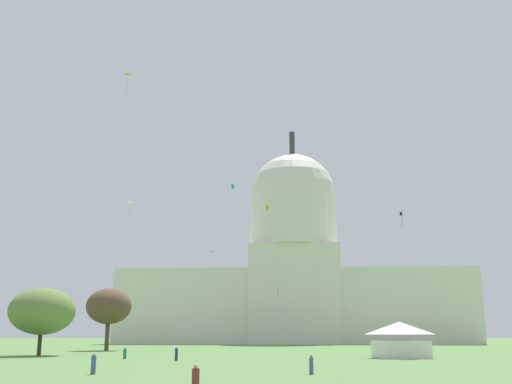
{
  "coord_description": "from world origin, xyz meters",
  "views": [
    {
      "loc": [
        1.06,
        -22.29,
        3.36
      ],
      "look_at": [
        -5.78,
        104.7,
        33.28
      ],
      "focal_mm": 42.12,
      "sensor_mm": 36.0,
      "label": 1
    }
  ],
  "objects_px": {
    "capitol_building": "(294,272)",
    "person_denim_front_left": "(311,365)",
    "tree_west_mid": "(42,311)",
    "person_maroon_front_center": "(196,382)",
    "kite_red_low": "(278,291)",
    "person_teal_back_left": "(125,354)",
    "kite_turquoise_high": "(233,187)",
    "kite_orange_mid": "(267,207)",
    "kite_black_high": "(401,215)",
    "event_tent": "(400,340)",
    "kite_gold_mid": "(129,205)",
    "kite_lime_high": "(127,75)",
    "person_denim_lawn_far_right": "(93,364)",
    "kite_cyan_mid": "(214,254)",
    "person_navy_edge_east": "(176,354)",
    "tree_west_far": "(109,306)"
  },
  "relations": [
    {
      "from": "capitol_building",
      "to": "person_denim_front_left",
      "type": "distance_m",
      "value": 145.63
    },
    {
      "from": "capitol_building",
      "to": "kite_gold_mid",
      "type": "bearing_deg",
      "value": -113.01
    },
    {
      "from": "person_denim_front_left",
      "to": "kite_turquoise_high",
      "type": "bearing_deg",
      "value": 178.48
    },
    {
      "from": "tree_west_mid",
      "to": "kite_red_low",
      "type": "xyz_separation_m",
      "value": [
        35.04,
        62.61,
        7.05
      ]
    },
    {
      "from": "person_denim_lawn_far_right",
      "to": "kite_lime_high",
      "type": "relative_size",
      "value": 0.45
    },
    {
      "from": "capitol_building",
      "to": "kite_black_high",
      "type": "distance_m",
      "value": 44.52
    },
    {
      "from": "kite_lime_high",
      "to": "tree_west_mid",
      "type": "bearing_deg",
      "value": -132.98
    },
    {
      "from": "person_teal_back_left",
      "to": "kite_turquoise_high",
      "type": "relative_size",
      "value": 0.5
    },
    {
      "from": "event_tent",
      "to": "kite_turquoise_high",
      "type": "bearing_deg",
      "value": 103.68
    },
    {
      "from": "person_denim_lawn_far_right",
      "to": "kite_black_high",
      "type": "distance_m",
      "value": 128.57
    },
    {
      "from": "kite_lime_high",
      "to": "kite_turquoise_high",
      "type": "bearing_deg",
      "value": 61.68
    },
    {
      "from": "person_denim_lawn_far_right",
      "to": "kite_orange_mid",
      "type": "distance_m",
      "value": 85.5
    },
    {
      "from": "kite_turquoise_high",
      "to": "person_denim_front_left",
      "type": "bearing_deg",
      "value": -16.64
    },
    {
      "from": "tree_west_mid",
      "to": "event_tent",
      "type": "bearing_deg",
      "value": -6.51
    },
    {
      "from": "tree_west_far",
      "to": "kite_lime_high",
      "type": "bearing_deg",
      "value": -69.66
    },
    {
      "from": "kite_gold_mid",
      "to": "kite_cyan_mid",
      "type": "relative_size",
      "value": 2.37
    },
    {
      "from": "capitol_building",
      "to": "kite_gold_mid",
      "type": "relative_size",
      "value": 36.19
    },
    {
      "from": "person_navy_edge_east",
      "to": "kite_lime_high",
      "type": "height_order",
      "value": "kite_lime_high"
    },
    {
      "from": "kite_orange_mid",
      "to": "person_denim_front_left",
      "type": "bearing_deg",
      "value": 99.38
    },
    {
      "from": "capitol_building",
      "to": "event_tent",
      "type": "relative_size",
      "value": 14.15
    },
    {
      "from": "person_denim_lawn_far_right",
      "to": "person_teal_back_left",
      "type": "xyz_separation_m",
      "value": [
        -5.61,
        30.62,
        -0.15
      ]
    },
    {
      "from": "kite_gold_mid",
      "to": "kite_turquoise_high",
      "type": "bearing_deg",
      "value": 61.0
    },
    {
      "from": "kite_black_high",
      "to": "kite_red_low",
      "type": "relative_size",
      "value": 3.12
    },
    {
      "from": "kite_black_high",
      "to": "kite_turquoise_high",
      "type": "height_order",
      "value": "kite_turquoise_high"
    },
    {
      "from": "tree_west_mid",
      "to": "person_denim_front_left",
      "type": "xyz_separation_m",
      "value": [
        39.62,
        -39.71,
        -5.87
      ]
    },
    {
      "from": "event_tent",
      "to": "person_denim_front_left",
      "type": "height_order",
      "value": "event_tent"
    },
    {
      "from": "person_denim_front_left",
      "to": "kite_orange_mid",
      "type": "distance_m",
      "value": 84.02
    },
    {
      "from": "person_denim_lawn_far_right",
      "to": "kite_turquoise_high",
      "type": "distance_m",
      "value": 118.49
    },
    {
      "from": "event_tent",
      "to": "person_teal_back_left",
      "type": "relative_size",
      "value": 5.42
    },
    {
      "from": "tree_west_mid",
      "to": "person_teal_back_left",
      "type": "bearing_deg",
      "value": -32.41
    },
    {
      "from": "kite_turquoise_high",
      "to": "kite_black_high",
      "type": "bearing_deg",
      "value": 68.97
    },
    {
      "from": "kite_gold_mid",
      "to": "capitol_building",
      "type": "bearing_deg",
      "value": 58.37
    },
    {
      "from": "kite_black_high",
      "to": "kite_lime_high",
      "type": "bearing_deg",
      "value": 48.66
    },
    {
      "from": "event_tent",
      "to": "person_navy_edge_east",
      "type": "relative_size",
      "value": 4.6
    },
    {
      "from": "person_denim_front_left",
      "to": "kite_gold_mid",
      "type": "relative_size",
      "value": 0.51
    },
    {
      "from": "kite_turquoise_high",
      "to": "capitol_building",
      "type": "bearing_deg",
      "value": 128.24
    },
    {
      "from": "capitol_building",
      "to": "person_maroon_front_center",
      "type": "xyz_separation_m",
      "value": [
        -6.79,
        -162.99,
        -21.7
      ]
    },
    {
      "from": "kite_gold_mid",
      "to": "tree_west_far",
      "type": "bearing_deg",
      "value": 134.79
    },
    {
      "from": "kite_gold_mid",
      "to": "kite_orange_mid",
      "type": "distance_m",
      "value": 30.67
    },
    {
      "from": "person_denim_lawn_far_right",
      "to": "kite_orange_mid",
      "type": "height_order",
      "value": "kite_orange_mid"
    },
    {
      "from": "person_maroon_front_center",
      "to": "kite_red_low",
      "type": "height_order",
      "value": "kite_red_low"
    },
    {
      "from": "event_tent",
      "to": "kite_gold_mid",
      "type": "distance_m",
      "value": 62.14
    },
    {
      "from": "tree_west_mid",
      "to": "kite_cyan_mid",
      "type": "distance_m",
      "value": 73.41
    },
    {
      "from": "person_maroon_front_center",
      "to": "kite_red_low",
      "type": "relative_size",
      "value": 1.3
    },
    {
      "from": "event_tent",
      "to": "person_teal_back_left",
      "type": "xyz_separation_m",
      "value": [
        -37.19,
        -4.02,
        -1.79
      ]
    },
    {
      "from": "tree_west_far",
      "to": "kite_red_low",
      "type": "bearing_deg",
      "value": 46.44
    },
    {
      "from": "tree_west_far",
      "to": "kite_turquoise_high",
      "type": "xyz_separation_m",
      "value": [
        20.65,
        42.17,
        34.51
      ]
    },
    {
      "from": "person_teal_back_left",
      "to": "person_maroon_front_center",
      "type": "relative_size",
      "value": 0.82
    },
    {
      "from": "tree_west_far",
      "to": "kite_turquoise_high",
      "type": "height_order",
      "value": "kite_turquoise_high"
    },
    {
      "from": "capitol_building",
      "to": "kite_cyan_mid",
      "type": "xyz_separation_m",
      "value": [
        -21.94,
        -35.26,
        1.77
      ]
    }
  ]
}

